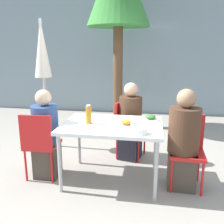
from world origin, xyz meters
TOP-DOWN VIEW (x-y plane):
  - ground_plane at (0.00, 0.00)m, footprint 24.00×24.00m
  - building_facade at (0.00, 3.73)m, footprint 10.00×0.20m
  - dining_table at (0.00, 0.00)m, footprint 1.22×0.89m
  - chair_left at (-0.90, -0.12)m, footprint 0.42×0.42m
  - person_left at (-0.86, -0.04)m, footprint 0.33×0.33m
  - chair_right at (0.91, 0.04)m, footprint 0.42×0.42m
  - person_right at (0.86, -0.03)m, footprint 0.36×0.36m
  - chair_far at (0.10, 0.76)m, footprint 0.48×0.48m
  - person_far at (0.16, 0.70)m, footprint 0.37×0.37m
  - closed_umbrella at (-1.31, 0.99)m, footprint 0.36×0.36m
  - plate_0 at (0.18, -0.04)m, footprint 0.23×0.23m
  - plate_1 at (0.46, 0.26)m, footprint 0.25×0.25m
  - bottle at (-0.28, -0.03)m, footprint 0.07×0.07m
  - drinking_cup at (0.28, -0.18)m, footprint 0.07×0.07m
  - salad_bowl at (0.36, -0.31)m, footprint 0.16×0.16m

SIDE VIEW (x-z plane):
  - ground_plane at x=0.00m, z-range 0.00..0.00m
  - chair_left at x=-0.90m, z-range 0.08..0.95m
  - chair_right at x=0.91m, z-range 0.08..0.95m
  - chair_far at x=0.10m, z-range 0.08..0.95m
  - person_left at x=-0.86m, z-range -0.03..1.12m
  - person_far at x=0.16m, z-range -0.03..1.14m
  - person_right at x=0.86m, z-range -0.04..1.17m
  - dining_table at x=0.00m, z-range 0.31..1.06m
  - plate_0 at x=0.18m, z-range 0.74..0.80m
  - plate_1 at x=0.46m, z-range 0.74..0.81m
  - salad_bowl at x=0.36m, z-range 0.75..0.81m
  - drinking_cup at x=0.28m, z-range 0.75..0.84m
  - bottle at x=-0.28m, z-range 0.74..0.98m
  - closed_umbrella at x=-1.31m, z-range 0.44..2.55m
  - building_facade at x=0.00m, z-range 0.00..3.00m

